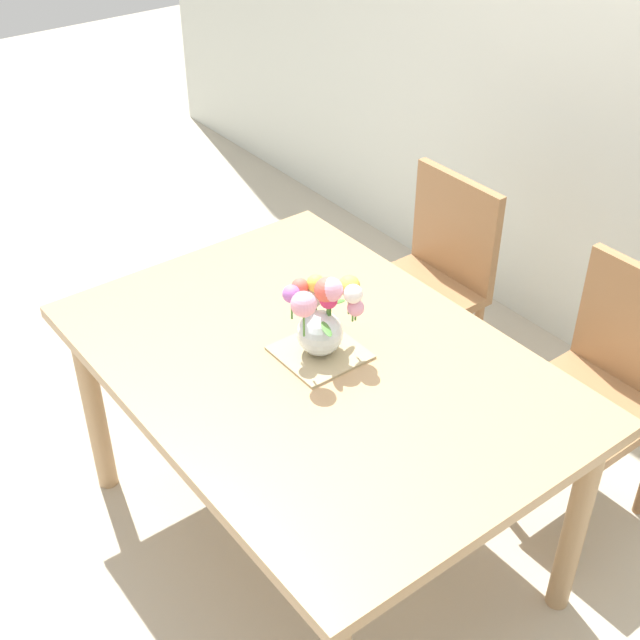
# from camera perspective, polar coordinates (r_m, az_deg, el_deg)

# --- Properties ---
(ground_plane) EXTENTS (12.00, 12.00, 0.00)m
(ground_plane) POSITION_cam_1_polar(r_m,az_deg,el_deg) (3.00, -0.24, -14.24)
(ground_plane) COLOR #B7AD99
(dining_table) EXTENTS (1.49, 1.05, 0.76)m
(dining_table) POSITION_cam_1_polar(r_m,az_deg,el_deg) (2.53, -0.28, -4.29)
(dining_table) COLOR tan
(dining_table) RESTS_ON ground_plane
(chair_left) EXTENTS (0.42, 0.42, 0.90)m
(chair_left) POSITION_cam_1_polar(r_m,az_deg,el_deg) (3.34, 7.40, 3.04)
(chair_left) COLOR #9E7047
(chair_left) RESTS_ON ground_plane
(chair_right) EXTENTS (0.42, 0.42, 0.90)m
(chair_right) POSITION_cam_1_polar(r_m,az_deg,el_deg) (2.93, 18.45, -3.89)
(chair_right) COLOR #9E7047
(chair_right) RESTS_ON ground_plane
(placemat) EXTENTS (0.23, 0.23, 0.01)m
(placemat) POSITION_cam_1_polar(r_m,az_deg,el_deg) (2.49, 0.00, -2.18)
(placemat) COLOR tan
(placemat) RESTS_ON dining_table
(flower_vase) EXTENTS (0.20, 0.23, 0.26)m
(flower_vase) POSITION_cam_1_polar(r_m,az_deg,el_deg) (2.41, 0.12, 0.47)
(flower_vase) COLOR silver
(flower_vase) RESTS_ON placemat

